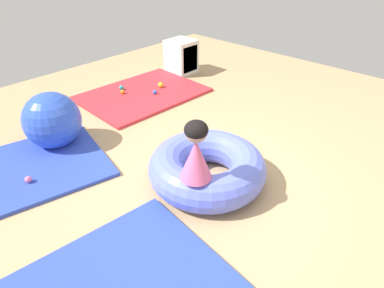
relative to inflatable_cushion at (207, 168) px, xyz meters
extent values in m
plane|color=tan|center=(0.13, -0.03, -0.17)|extent=(8.00, 8.00, 0.00)
cube|color=#2D47B7|center=(-1.14, 1.49, -0.15)|extent=(1.79, 1.55, 0.04)
cube|color=red|center=(0.93, 2.09, -0.15)|extent=(1.82, 1.36, 0.04)
torus|color=#6070E5|center=(0.00, 0.00, 0.00)|extent=(1.14, 1.14, 0.35)
cone|color=#E5608E|center=(-0.35, -0.17, 0.35)|extent=(0.39, 0.39, 0.36)
sphere|color=tan|center=(-0.35, -0.17, 0.62)|extent=(0.18, 0.18, 0.18)
ellipsoid|color=black|center=(-0.35, -0.17, 0.63)|extent=(0.19, 0.19, 0.15)
sphere|color=orange|center=(-0.68, 1.82, -0.10)|extent=(0.07, 0.07, 0.07)
sphere|color=blue|center=(1.02, 1.92, -0.10)|extent=(0.06, 0.06, 0.06)
sphere|color=yellow|center=(1.26, 2.04, -0.09)|extent=(0.08, 0.08, 0.08)
sphere|color=pink|center=(-1.23, 1.23, -0.10)|extent=(0.07, 0.07, 0.07)
sphere|color=teal|center=(0.78, 2.41, -0.10)|extent=(0.07, 0.07, 0.07)
sphere|color=orange|center=(0.70, 2.28, -0.10)|extent=(0.06, 0.06, 0.06)
sphere|color=blue|center=(-0.66, 1.73, 0.15)|extent=(0.64, 0.64, 0.64)
cube|color=silver|center=(2.05, 2.36, 0.11)|extent=(0.44, 0.44, 0.56)
cube|color=#2D2D33|center=(2.05, 2.24, 0.11)|extent=(0.34, 0.20, 0.44)
camera|label=1|loc=(-2.04, -1.69, 1.94)|focal=31.57mm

